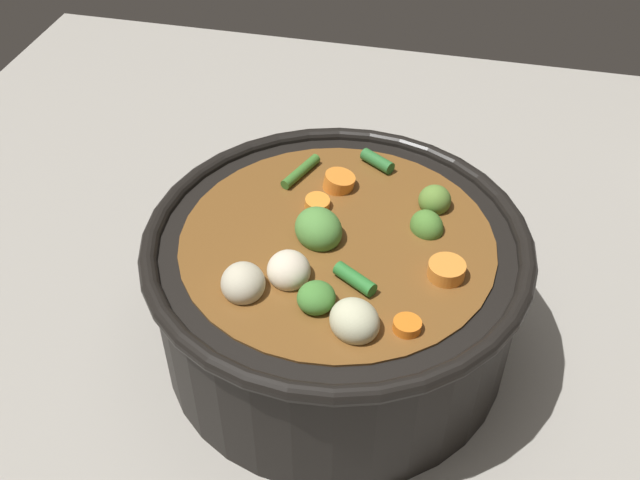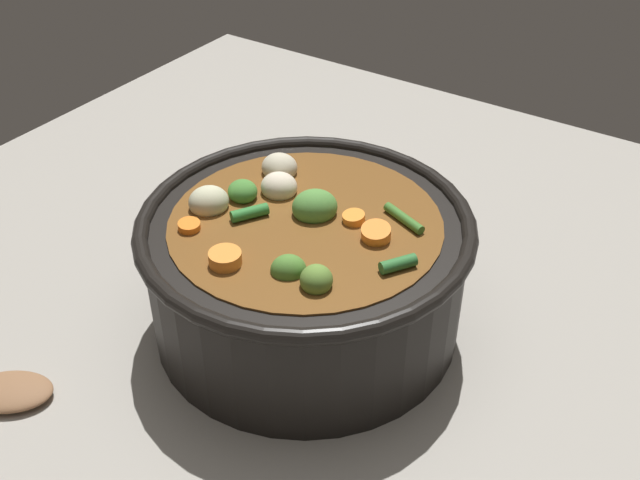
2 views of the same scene
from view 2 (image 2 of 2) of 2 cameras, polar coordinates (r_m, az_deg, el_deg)
ground_plane at (r=0.76m, az=-1.00°, el=-6.15°), size 1.10×1.10×0.00m
cooking_pot at (r=0.71m, az=-1.07°, el=-2.19°), size 0.31×0.31×0.15m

